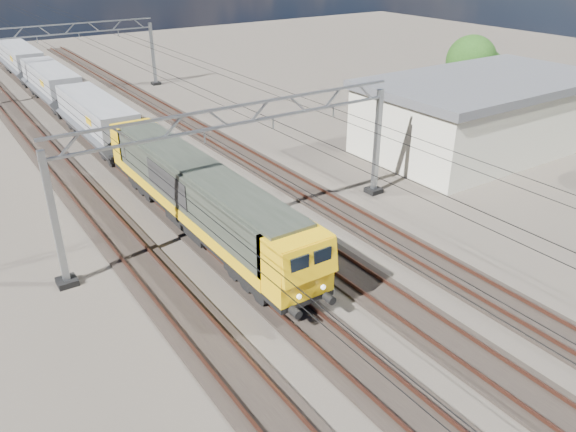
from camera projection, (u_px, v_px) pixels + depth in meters
ground at (284, 262)px, 27.97m from camera, size 160.00×160.00×0.00m
track_outer_west at (172, 300)px, 24.93m from camera, size 2.60×140.00×0.30m
track_loco at (250, 273)px, 26.94m from camera, size 2.60×140.00×0.30m
track_inner_east at (316, 250)px, 28.95m from camera, size 2.60×140.00×0.30m
track_outer_east at (375, 230)px, 30.96m from camera, size 2.60×140.00×0.30m
catenary_gantry_mid at (242, 165)px, 29.22m from camera, size 19.90×0.90×7.11m
catenary_gantry_far at (62, 58)px, 55.99m from camera, size 19.90×0.90×7.11m
overhead_wires at (205, 113)px, 31.38m from camera, size 12.03×140.00×0.53m
locomotive at (198, 193)px, 29.84m from camera, size 2.76×21.10×3.62m
hopper_wagon_lead at (97, 117)px, 43.04m from camera, size 3.38×13.00×3.25m
hopper_wagon_mid at (51, 83)px, 53.59m from camera, size 3.38×13.00×3.25m
hopper_wagon_third at (21, 59)px, 64.15m from camera, size 3.38×13.00×3.25m
industrial_shed at (482, 113)px, 42.29m from camera, size 18.60×10.60×5.40m
tree_far at (475, 63)px, 51.55m from camera, size 5.10×4.70×6.83m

